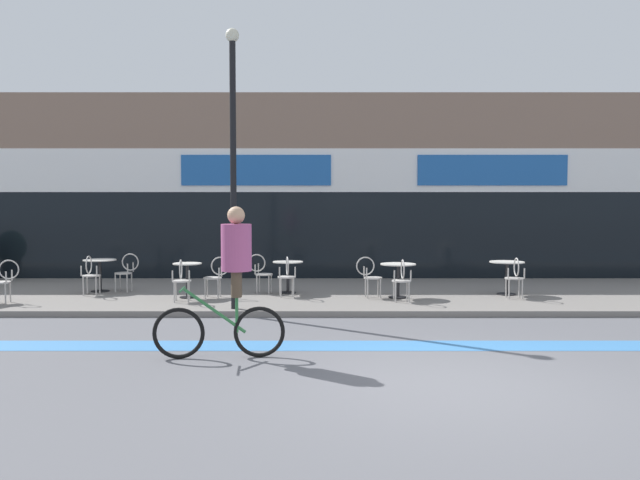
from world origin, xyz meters
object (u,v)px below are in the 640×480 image
at_px(cafe_chair_0_side, 8,278).
at_px(cafe_chair_2_near, 184,277).
at_px(bistro_table_5, 510,271).
at_px(cafe_chair_5_near, 518,275).
at_px(cafe_chair_3_side, 264,271).
at_px(lamp_post, 236,149).
at_px(cafe_chair_3_near, 290,274).
at_px(cafe_chair_4_near, 405,277).
at_px(cyclist_0, 234,273).
at_px(bistro_table_3, 291,270).
at_px(cafe_chair_4_side, 372,274).
at_px(cafe_chair_1_side, 129,270).
at_px(bistro_table_4, 401,273).
at_px(cafe_chair_1_near, 93,272).
at_px(bistro_table_2, 190,273).
at_px(bistro_table_1, 103,268).
at_px(cafe_chair_2_side, 219,274).

height_order(cafe_chair_0_side, cafe_chair_2_near, same).
distance_m(bistro_table_5, cafe_chair_5_near, 0.63).
relative_size(cafe_chair_3_side, lamp_post, 0.17).
distance_m(cafe_chair_3_near, cafe_chair_4_near, 2.54).
distance_m(cafe_chair_3_near, cyclist_0, 5.11).
bearing_deg(bistro_table_3, bistro_table_5, -2.87).
distance_m(cafe_chair_2_near, cafe_chair_3_near, 2.29).
height_order(bistro_table_5, cafe_chair_4_side, cafe_chair_4_side).
bearing_deg(cafe_chair_4_side, cafe_chair_1_side, 164.45).
relative_size(bistro_table_4, cafe_chair_1_near, 0.86).
relative_size(cafe_chair_1_near, cafe_chair_4_near, 1.00).
relative_size(bistro_table_4, cafe_chair_3_near, 0.86).
bearing_deg(cafe_chair_4_near, bistro_table_2, 81.45).
height_order(cafe_chair_3_near, lamp_post, lamp_post).
bearing_deg(cafe_chair_4_side, bistro_table_5, 2.95).
height_order(cafe_chair_4_near, cafe_chair_5_near, same).
height_order(cafe_chair_4_side, lamp_post, lamp_post).
distance_m(bistro_table_3, cafe_chair_3_near, 0.63).
bearing_deg(cafe_chair_4_near, bistro_table_4, -0.89).
height_order(bistro_table_1, cafe_chair_3_side, cafe_chair_3_side).
bearing_deg(bistro_table_3, cafe_chair_5_near, -9.99).
distance_m(cafe_chair_1_side, cafe_chair_4_near, 6.45).
bearing_deg(cafe_chair_0_side, bistro_table_3, -173.12).
height_order(bistro_table_5, cafe_chair_3_side, cafe_chair_3_side).
distance_m(bistro_table_4, cafe_chair_4_near, 0.63).
height_order(bistro_table_1, cafe_chair_4_side, cafe_chair_4_side).
relative_size(cafe_chair_0_side, lamp_post, 0.17).
height_order(bistro_table_1, cafe_chair_1_near, cafe_chair_1_near).
bearing_deg(cafe_chair_2_side, cafe_chair_5_near, 178.35).
bearing_deg(bistro_table_2, cafe_chair_2_side, 0.05).
bearing_deg(bistro_table_5, bistro_table_3, 177.13).
relative_size(bistro_table_1, bistro_table_5, 0.98).
relative_size(cafe_chair_2_side, cafe_chair_3_side, 1.00).
bearing_deg(bistro_table_2, cafe_chair_2_near, -89.22).
xyz_separation_m(bistro_table_2, cafe_chair_4_near, (4.61, -0.61, -0.02)).
xyz_separation_m(bistro_table_4, cafe_chair_4_near, (0.00, -0.63, -0.02)).
xyz_separation_m(bistro_table_5, cafe_chair_4_side, (-3.15, -0.48, -0.03)).
distance_m(cafe_chair_1_near, cafe_chair_3_side, 3.81).
relative_size(cafe_chair_2_side, cafe_chair_4_side, 1.00).
distance_m(bistro_table_3, cafe_chair_1_near, 4.44).
bearing_deg(cyclist_0, bistro_table_4, -125.43).
bearing_deg(cyclist_0, lamp_post, -87.52).
relative_size(cafe_chair_2_side, cafe_chair_5_near, 1.00).
height_order(cafe_chair_3_side, cafe_chair_5_near, same).
height_order(bistro_table_4, cafe_chair_1_near, cafe_chair_1_near).
bearing_deg(cafe_chair_4_side, cafe_chair_1_near, 171.04).
relative_size(cafe_chair_1_near, cafe_chair_4_side, 1.00).
bearing_deg(bistro_table_1, bistro_table_3, -3.35).
relative_size(bistro_table_1, bistro_table_4, 0.98).
distance_m(cafe_chair_0_side, cyclist_0, 6.75).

